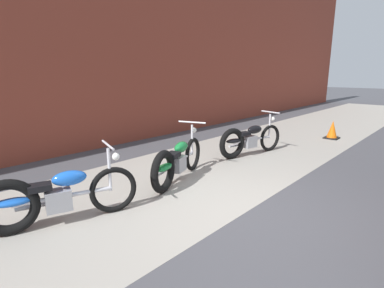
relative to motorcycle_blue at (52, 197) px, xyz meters
The scene contains 7 objects.
ground_plane 2.65m from the motorcycle_blue, 40.43° to the right, with size 80.00×80.00×0.00m, color #47474C.
sidewalk_slab 2.03m from the motorcycle_blue, ahead, with size 36.00×3.50×0.01m, color #9E998E.
brick_building_wall 4.92m from the motorcycle_blue, 60.40° to the left, with size 36.00×0.50×6.44m, color brown.
motorcycle_blue is the anchor object (origin of this frame).
motorcycle_green 2.21m from the motorcycle_blue, ahead, with size 1.92×0.88×1.03m.
motorcycle_black 4.67m from the motorcycle_blue, ahead, with size 1.98×0.74×1.03m.
traffic_cone 8.13m from the motorcycle_blue, ahead, with size 0.40×0.40×0.55m.
Camera 1 is at (-3.48, -2.11, 1.99)m, focal length 28.20 mm.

